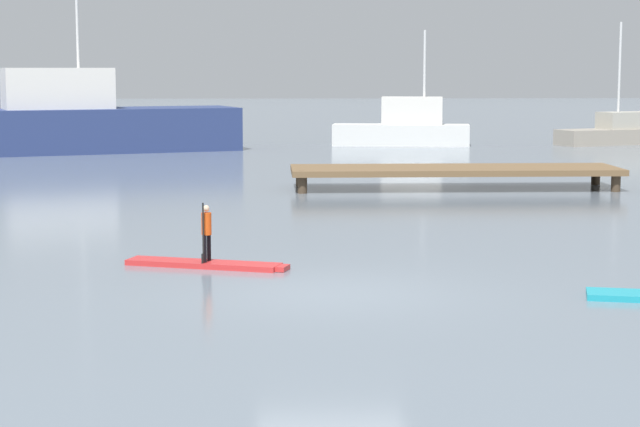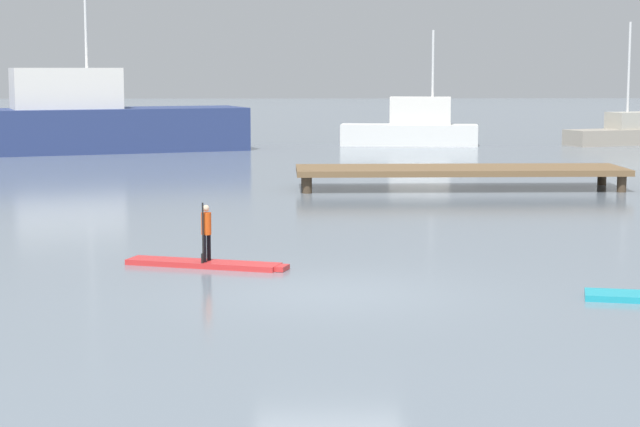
{
  "view_description": "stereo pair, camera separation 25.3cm",
  "coord_description": "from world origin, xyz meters",
  "px_view_note": "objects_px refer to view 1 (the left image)",
  "views": [
    {
      "loc": [
        -1.06,
        -18.16,
        3.66
      ],
      "look_at": [
        -0.06,
        2.96,
        0.94
      ],
      "focal_mm": 63.38,
      "sensor_mm": 36.0,
      "label": 1
    },
    {
      "loc": [
        -0.8,
        -18.17,
        3.66
      ],
      "look_at": [
        -0.06,
        2.96,
        0.94
      ],
      "focal_mm": 63.38,
      "sensor_mm": 36.0,
      "label": 2
    }
  ],
  "objects_px": {
    "paddleboard_near": "(207,264)",
    "fishing_boat_green_midground": "(620,132)",
    "fishing_boat_white_large": "(76,123)",
    "paddler_child_solo": "(206,230)",
    "motor_boat_small_navy": "(404,128)"
  },
  "relations": [
    {
      "from": "paddleboard_near",
      "to": "fishing_boat_green_midground",
      "type": "distance_m",
      "value": 37.88
    },
    {
      "from": "fishing_boat_white_large",
      "to": "paddler_child_solo",
      "type": "bearing_deg",
      "value": -76.14
    },
    {
      "from": "fishing_boat_white_large",
      "to": "motor_boat_small_navy",
      "type": "distance_m",
      "value": 15.32
    },
    {
      "from": "fishing_boat_green_midground",
      "to": "motor_boat_small_navy",
      "type": "height_order",
      "value": "fishing_boat_green_midground"
    },
    {
      "from": "paddleboard_near",
      "to": "fishing_boat_green_midground",
      "type": "height_order",
      "value": "fishing_boat_green_midground"
    },
    {
      "from": "paddleboard_near",
      "to": "paddler_child_solo",
      "type": "height_order",
      "value": "paddler_child_solo"
    },
    {
      "from": "motor_boat_small_navy",
      "to": "paddleboard_near",
      "type": "bearing_deg",
      "value": -103.12
    },
    {
      "from": "paddleboard_near",
      "to": "paddler_child_solo",
      "type": "bearing_deg",
      "value": -113.22
    },
    {
      "from": "fishing_boat_white_large",
      "to": "paddleboard_near",
      "type": "bearing_deg",
      "value": -76.12
    },
    {
      "from": "paddler_child_solo",
      "to": "fishing_boat_white_large",
      "type": "height_order",
      "value": "fishing_boat_white_large"
    },
    {
      "from": "fishing_boat_white_large",
      "to": "motor_boat_small_navy",
      "type": "bearing_deg",
      "value": 13.74
    },
    {
      "from": "fishing_boat_white_large",
      "to": "fishing_boat_green_midground",
      "type": "height_order",
      "value": "fishing_boat_white_large"
    },
    {
      "from": "paddler_child_solo",
      "to": "motor_boat_small_navy",
      "type": "xyz_separation_m",
      "value": [
        7.66,
        32.86,
        0.15
      ]
    },
    {
      "from": "paddler_child_solo",
      "to": "fishing_boat_green_midground",
      "type": "distance_m",
      "value": 37.89
    },
    {
      "from": "fishing_boat_green_midground",
      "to": "paddler_child_solo",
      "type": "bearing_deg",
      "value": -118.74
    }
  ]
}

